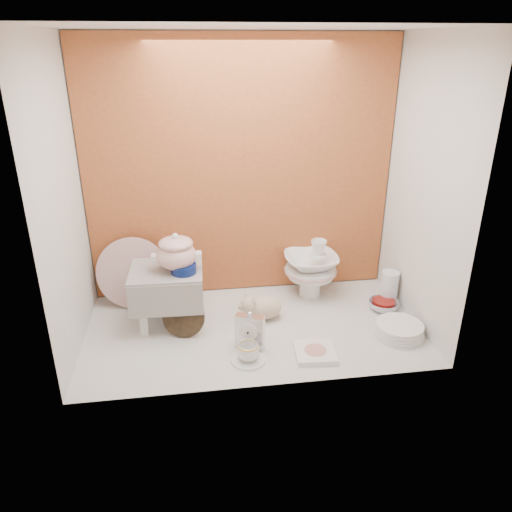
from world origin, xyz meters
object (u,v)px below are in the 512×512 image
Objects in this scene: mantel_clock at (250,331)px; plush_pig at (264,307)px; soup_tureen at (176,252)px; dinner_plate_stack at (399,330)px; floral_platter at (133,273)px; crystal_bowl at (383,305)px; porcelain_tower at (311,268)px; gold_rim_teacup at (248,352)px; step_stool at (168,296)px; blue_white_vase at (170,293)px.

plush_pig is (0.12, 0.28, -0.03)m from mantel_clock.
soup_tureen is 1.25m from dinner_plate_stack.
soup_tureen reaches higher than mantel_clock.
floral_platter is 2.41× the size of crystal_bowl.
crystal_bowl is 0.48m from porcelain_tower.
dinner_plate_stack is (0.82, 0.11, -0.02)m from gold_rim_teacup.
plush_pig reaches higher than crystal_bowl.
soup_tureen is 0.86m from porcelain_tower.
gold_rim_teacup is at bearing -48.57° from floral_platter.
floral_platter is 1.48m from crystal_bowl.
porcelain_tower reaches higher than plush_pig.
mantel_clock is 0.88m from crystal_bowl.
gold_rim_teacup reaches higher than crystal_bowl.
blue_white_vase is at bearing 89.27° from step_stool.
blue_white_vase reaches higher than plush_pig.
step_stool is 1.74× the size of blue_white_vase.
soup_tureen reaches higher than porcelain_tower.
crystal_bowl is at bearing -8.21° from blue_white_vase.
plush_pig is at bearing -143.11° from porcelain_tower.
blue_white_vase is 2.02× the size of gold_rim_teacup.
step_stool is 0.54m from plush_pig.
mantel_clock is at bearing -36.21° from step_stool.
porcelain_tower is (-0.38, 0.24, 0.16)m from crystal_bowl.
mantel_clock is at bearing -42.45° from floral_platter.
gold_rim_teacup is 0.63× the size of crystal_bowl.
crystal_bowl is (1.44, -0.28, -0.18)m from floral_platter.
blue_white_vase is 0.69m from gold_rim_teacup.
porcelain_tower is (0.32, 0.24, 0.11)m from plush_pig.
dinner_plate_stack is at bearing -20.91° from blue_white_vase.
dinner_plate_stack is at bearing -55.57° from porcelain_tower.
soup_tureen is 0.60× the size of floral_platter.
floral_platter reaches higher than dinner_plate_stack.
dinner_plate_stack is at bearing -95.12° from crystal_bowl.
soup_tureen is at bearing -11.55° from step_stool.
gold_rim_teacup is at bearing -46.11° from step_stool.
blue_white_vase is at bearing 159.09° from dinner_plate_stack.
plush_pig is at bearing -2.72° from soup_tureen.
plush_pig reaches higher than dinner_plate_stack.
gold_rim_teacup is at bearing -79.48° from mantel_clock.
gold_rim_teacup is (0.59, -0.67, -0.15)m from floral_platter.
soup_tureen is at bearing -164.47° from porcelain_tower.
crystal_bowl is (0.83, 0.28, -0.08)m from mantel_clock.
floral_platter is 0.80m from plush_pig.
floral_platter is 0.90m from gold_rim_teacup.
blue_white_vase is at bearing 123.70° from gold_rim_teacup.
floral_platter is 1.06m from porcelain_tower.
floral_platter is at bearing 136.08° from soup_tureen.
soup_tureen is 0.69× the size of porcelain_tower.
soup_tureen is at bearing 178.99° from crystal_bowl.
gold_rim_teacup is 0.80m from porcelain_tower.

